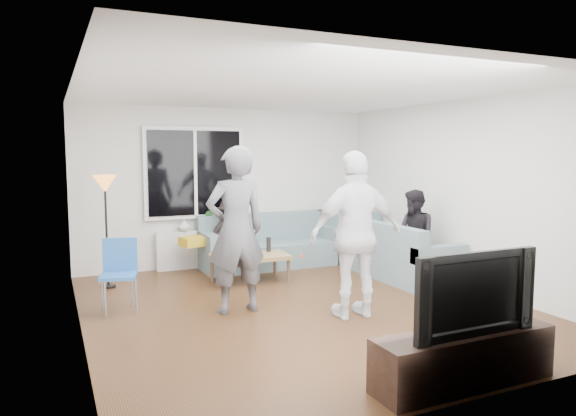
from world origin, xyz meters
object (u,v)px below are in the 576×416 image
spectator_right (414,236)px  television (466,291)px  spectator_back (229,234)px  sofa_right_section (399,249)px  tv_console (464,358)px  side_chair (119,277)px  coffee_table (250,268)px  sofa_back_section (271,241)px  player_left (236,230)px  floor_lamp (107,232)px  player_right (356,235)px

spectator_right → television: bearing=-23.1°
spectator_back → television: (0.40, -4.80, 0.20)m
sofa_right_section → television: bearing=151.6°
sofa_right_section → television: 3.74m
tv_console → side_chair: bearing=125.9°
tv_console → coffee_table: bearing=95.6°
sofa_back_section → player_left: bearing=-122.0°
side_chair → spectator_back: spectator_back is taller
spectator_back → sofa_back_section: bearing=-2.9°
spectator_back → side_chair: bearing=-139.9°
spectator_right → floor_lamp: bearing=-102.3°
spectator_right → spectator_back: (-2.17, 1.88, -0.10)m
spectator_back → television: bearing=-85.7°
coffee_table → player_left: 1.63m
spectator_back → tv_console: (0.40, -4.80, -0.35)m
sofa_right_section → spectator_right: (0.00, -0.36, 0.25)m
tv_console → sofa_back_section: bearing=86.3°
sofa_right_section → coffee_table: size_ratio=1.82×
spectator_right → coffee_table: bearing=-106.5°
sofa_back_section → spectator_right: 2.38m
player_left → spectator_right: 2.84m
floor_lamp → player_left: size_ratio=0.80×
sofa_back_section → spectator_back: bearing=177.6°
coffee_table → television: television is taller
sofa_right_section → player_right: (-1.63, -1.40, 0.52)m
coffee_table → spectator_back: (-0.01, 0.89, 0.37)m
player_left → television: size_ratio=1.67×
spectator_back → coffee_table: bearing=-89.6°
sofa_back_section → sofa_right_section: bearing=-45.5°
spectator_right → tv_console: bearing=-23.1°
coffee_table → floor_lamp: floor_lamp is taller
sofa_right_section → player_left: player_left is taller
sofa_right_section → player_right: 2.21m
player_right → sofa_back_section: bearing=-88.3°
coffee_table → side_chair: (-1.91, -0.73, 0.23)m
player_left → spectator_right: size_ratio=1.45×
sofa_right_section → player_left: bearing=103.0°
sofa_back_section → floor_lamp: (-2.60, -0.33, 0.36)m
floor_lamp → spectator_right: floor_lamp is taller
player_left → spectator_back: size_ratio=1.71×
side_chair → television: size_ratio=0.74×
side_chair → player_right: 2.81m
sofa_right_section → player_left: (-2.81, -0.65, 0.55)m
floor_lamp → sofa_right_section: bearing=-16.0°
side_chair → player_right: player_right is taller
player_left → television: bearing=109.7°
spectator_right → spectator_back: spectator_right is taller
floor_lamp → television: (2.30, -4.44, -0.00)m
sofa_right_section → tv_console: sofa_right_section is taller
side_chair → floor_lamp: bearing=104.1°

